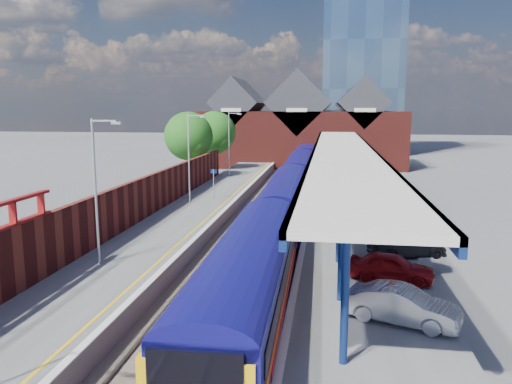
# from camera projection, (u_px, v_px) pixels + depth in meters

# --- Properties ---
(ground) EXTENTS (240.00, 240.00, 0.00)m
(ground) POSITION_uv_depth(u_px,v_px,m) (280.00, 199.00, 46.92)
(ground) COLOR #5B5B5E
(ground) RESTS_ON ground
(ballast_bed) EXTENTS (6.00, 76.00, 0.06)m
(ballast_bed) POSITION_uv_depth(u_px,v_px,m) (267.00, 223.00, 37.16)
(ballast_bed) COLOR #473D33
(ballast_bed) RESTS_ON ground
(rails) EXTENTS (4.51, 76.00, 0.14)m
(rails) POSITION_uv_depth(u_px,v_px,m) (267.00, 222.00, 37.14)
(rails) COLOR slate
(rails) RESTS_ON ground
(left_platform) EXTENTS (5.00, 76.00, 1.00)m
(left_platform) POSITION_uv_depth(u_px,v_px,m) (196.00, 214.00, 37.87)
(left_platform) COLOR #565659
(left_platform) RESTS_ON ground
(right_platform) EXTENTS (6.00, 76.00, 1.00)m
(right_platform) POSITION_uv_depth(u_px,v_px,m) (349.00, 219.00, 36.22)
(right_platform) COLOR #565659
(right_platform) RESTS_ON ground
(coping_left) EXTENTS (0.30, 76.00, 0.05)m
(coping_left) POSITION_uv_depth(u_px,v_px,m) (226.00, 208.00, 37.44)
(coping_left) COLOR silver
(coping_left) RESTS_ON left_platform
(coping_right) EXTENTS (0.30, 76.00, 0.05)m
(coping_right) POSITION_uv_depth(u_px,v_px,m) (310.00, 211.00, 36.54)
(coping_right) COLOR silver
(coping_right) RESTS_ON right_platform
(yellow_line) EXTENTS (0.14, 76.00, 0.01)m
(yellow_line) POSITION_uv_depth(u_px,v_px,m) (218.00, 208.00, 37.53)
(yellow_line) COLOR yellow
(yellow_line) RESTS_ON left_platform
(train) EXTENTS (3.06, 65.94, 3.45)m
(train) POSITION_uv_depth(u_px,v_px,m) (294.00, 182.00, 43.54)
(train) COLOR #0F0D5B
(train) RESTS_ON ground
(canopy) EXTENTS (4.50, 52.00, 4.48)m
(canopy) POSITION_uv_depth(u_px,v_px,m) (343.00, 151.00, 37.40)
(canopy) COLOR navy
(canopy) RESTS_ON right_platform
(lamp_post_b) EXTENTS (1.48, 0.18, 7.00)m
(lamp_post_b) POSITION_uv_depth(u_px,v_px,m) (98.00, 183.00, 23.58)
(lamp_post_b) COLOR #A5A8AA
(lamp_post_b) RESTS_ON left_platform
(lamp_post_c) EXTENTS (1.48, 0.18, 7.00)m
(lamp_post_c) POSITION_uv_depth(u_px,v_px,m) (190.00, 153.00, 39.19)
(lamp_post_c) COLOR #A5A8AA
(lamp_post_c) RESTS_ON left_platform
(lamp_post_d) EXTENTS (1.48, 0.18, 7.00)m
(lamp_post_d) POSITION_uv_depth(u_px,v_px,m) (230.00, 140.00, 54.80)
(lamp_post_d) COLOR #A5A8AA
(lamp_post_d) RESTS_ON left_platform
(platform_sign) EXTENTS (0.55, 0.08, 2.50)m
(platform_sign) POSITION_uv_depth(u_px,v_px,m) (214.00, 179.00, 41.33)
(platform_sign) COLOR #A5A8AA
(platform_sign) RESTS_ON left_platform
(brick_wall) EXTENTS (0.35, 50.00, 3.86)m
(brick_wall) POSITION_uv_depth(u_px,v_px,m) (128.00, 204.00, 31.61)
(brick_wall) COLOR #5A1C17
(brick_wall) RESTS_ON left_platform
(station_building) EXTENTS (30.00, 12.12, 13.78)m
(station_building) POSITION_uv_depth(u_px,v_px,m) (299.00, 129.00, 73.32)
(station_building) COLOR #5A1C17
(station_building) RESTS_ON ground
(glass_tower) EXTENTS (14.20, 14.20, 40.30)m
(glass_tower) POSITION_uv_depth(u_px,v_px,m) (363.00, 43.00, 90.89)
(glass_tower) COLOR slate
(glass_tower) RESTS_ON ground
(tree_near) EXTENTS (5.20, 5.20, 8.10)m
(tree_near) POSITION_uv_depth(u_px,v_px,m) (190.00, 137.00, 53.27)
(tree_near) COLOR #382314
(tree_near) RESTS_ON ground
(tree_far) EXTENTS (5.20, 5.20, 8.10)m
(tree_far) POSITION_uv_depth(u_px,v_px,m) (216.00, 134.00, 60.93)
(tree_far) COLOR #382314
(tree_far) RESTS_ON ground
(parked_car_red) EXTENTS (3.89, 2.21, 1.25)m
(parked_car_red) POSITION_uv_depth(u_px,v_px,m) (391.00, 267.00, 21.78)
(parked_car_red) COLOR maroon
(parked_car_red) RESTS_ON right_platform
(parked_car_silver) EXTENTS (4.16, 2.69, 1.29)m
(parked_car_silver) POSITION_uv_depth(u_px,v_px,m) (402.00, 305.00, 17.49)
(parked_car_silver) COLOR #A2A3A7
(parked_car_silver) RESTS_ON right_platform
(parked_car_dark) EXTENTS (4.32, 2.70, 1.17)m
(parked_car_dark) POSITION_uv_depth(u_px,v_px,m) (407.00, 245.00, 25.43)
(parked_car_dark) COLOR black
(parked_car_dark) RESTS_ON right_platform
(parked_car_blue) EXTENTS (4.22, 2.10, 1.15)m
(parked_car_blue) POSITION_uv_depth(u_px,v_px,m) (375.00, 218.00, 31.63)
(parked_car_blue) COLOR navy
(parked_car_blue) RESTS_ON right_platform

